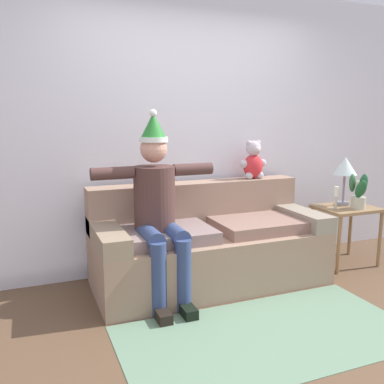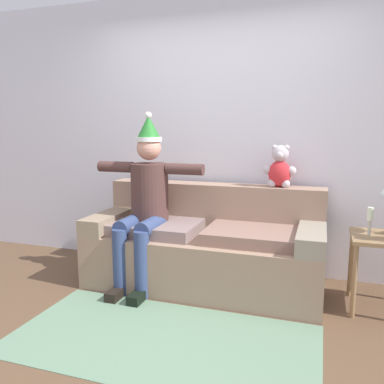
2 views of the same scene
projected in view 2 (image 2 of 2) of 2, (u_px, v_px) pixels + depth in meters
The scene contains 7 objects.
ground_plane at pixel (163, 339), 2.66m from camera, with size 10.00×10.00×0.00m, color brown.
back_wall at pixel (221, 134), 3.89m from camera, with size 7.00×0.10×2.70m, color silver.
couch at pixel (206, 246), 3.57m from camera, with size 2.05×0.88×0.88m.
person_seated at pixel (145, 198), 3.50m from camera, with size 1.02×0.77×1.55m.
teddy_bear at pixel (280, 168), 3.52m from camera, with size 0.29×0.17×0.38m.
candle_tall at pixel (370, 218), 2.99m from camera, with size 0.04×0.04×0.22m.
area_rug at pixel (162, 339), 2.65m from camera, with size 2.06×1.06×0.01m, color slate.
Camera 2 is at (0.97, -2.28, 1.41)m, focal length 36.83 mm.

